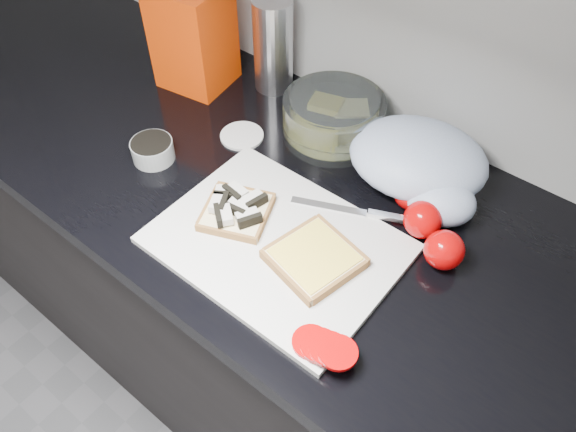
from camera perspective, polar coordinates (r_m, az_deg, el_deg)
The scene contains 14 objects.
base_cabinet at distance 1.43m, azimuth -1.08°, elevation -9.95°, with size 3.50×0.60×0.86m, color black.
countertop at distance 1.08m, azimuth -1.41°, elevation 2.76°, with size 3.50×0.64×0.04m, color black.
cutting_board at distance 0.95m, azimuth -1.13°, elevation -2.81°, with size 0.40×0.30×0.01m, color silver.
bread_left at distance 0.98m, azimuth -5.29°, elevation 0.64°, with size 0.15×0.15×0.04m.
bread_right at distance 0.92m, azimuth 2.70°, elevation -4.30°, with size 0.16×0.16×0.02m.
tomato_slices at distance 0.83m, azimuth 3.71°, elevation -13.15°, with size 0.12×0.08×0.02m.
knife at distance 1.00m, azimuth 7.46°, elevation 0.42°, with size 0.19×0.09×0.01m.
seed_tub at distance 1.12m, azimuth -13.61°, elevation 6.60°, with size 0.08×0.08×0.04m.
tub_lid at distance 1.16m, azimuth -4.71°, elevation 8.12°, with size 0.09×0.09×0.01m, color silver.
glass_bowl at distance 1.14m, azimuth 4.63°, elevation 9.88°, with size 0.20×0.20×0.08m.
bread_bag at distance 1.27m, azimuth -9.60°, elevation 17.63°, with size 0.14×0.13×0.22m, color red.
steel_canister at distance 1.24m, azimuth -1.52°, elevation 16.94°, with size 0.08×0.08×0.20m, color silver.
grocery_bag at distance 1.05m, azimuth 13.36°, elevation 5.14°, with size 0.30×0.26×0.11m.
whole_tomatoes at distance 0.98m, azimuth 13.83°, elevation -0.37°, with size 0.17×0.15×0.07m.
Camera 1 is at (0.49, 0.63, 1.65)m, focal length 35.00 mm.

